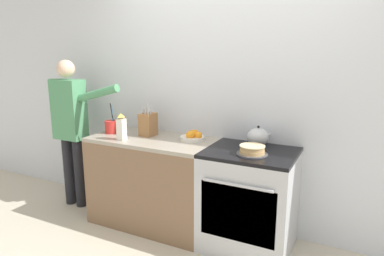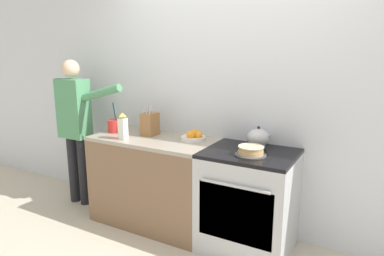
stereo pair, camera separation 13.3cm
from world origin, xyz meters
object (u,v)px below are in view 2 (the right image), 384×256
object	(u,v)px
stove_range	(248,201)
milk_carton	(123,127)
layer_cake	(251,151)
fruit_bowl	(193,136)
knife_block	(150,124)
utensil_crock	(114,126)
person_baker	(75,120)
tea_kettle	(258,138)

from	to	relation	value
stove_range	milk_carton	bearing A→B (deg)	-171.19
stove_range	layer_cake	bearing A→B (deg)	-66.62
fruit_bowl	milk_carton	bearing A→B (deg)	-154.96
stove_range	knife_block	xyz separation A→B (m)	(-1.08, 0.07, 0.56)
knife_block	utensil_crock	size ratio (longest dim) A/B	1.00
fruit_bowl	person_baker	distance (m)	1.41
tea_kettle	knife_block	distance (m)	1.09
layer_cake	person_baker	distance (m)	2.03
layer_cake	tea_kettle	world-z (taller)	tea_kettle
layer_cake	knife_block	world-z (taller)	knife_block
fruit_bowl	stove_range	bearing A→B (deg)	-9.38
stove_range	tea_kettle	distance (m)	0.55
tea_kettle	fruit_bowl	world-z (taller)	tea_kettle
knife_block	person_baker	bearing A→B (deg)	-172.33
utensil_crock	person_baker	world-z (taller)	person_baker
layer_cake	knife_block	distance (m)	1.13
stove_range	utensil_crock	world-z (taller)	utensil_crock
knife_block	fruit_bowl	bearing A→B (deg)	2.82
layer_cake	knife_block	bearing A→B (deg)	171.64
knife_block	person_baker	world-z (taller)	person_baker
tea_kettle	knife_block	world-z (taller)	knife_block
knife_block	stove_range	bearing A→B (deg)	-3.94
layer_cake	person_baker	size ratio (longest dim) A/B	0.16
utensil_crock	layer_cake	bearing A→B (deg)	-2.81
stove_range	milk_carton	world-z (taller)	milk_carton
fruit_bowl	milk_carton	xyz separation A→B (m)	(-0.61, -0.28, 0.08)
layer_cake	utensil_crock	xyz separation A→B (m)	(-1.51, 0.07, 0.03)
layer_cake	person_baker	xyz separation A→B (m)	(-2.03, 0.04, 0.05)
knife_block	person_baker	size ratio (longest dim) A/B	0.19
stove_range	layer_cake	size ratio (longest dim) A/B	3.48
stove_range	person_baker	bearing A→B (deg)	-178.58
utensil_crock	knife_block	bearing A→B (deg)	12.84
stove_range	knife_block	distance (m)	1.21
layer_cake	utensil_crock	world-z (taller)	utensil_crock
tea_kettle	knife_block	xyz separation A→B (m)	(-1.09, -0.11, 0.03)
fruit_bowl	person_baker	xyz separation A→B (m)	(-1.40, -0.15, 0.04)
layer_cake	person_baker	world-z (taller)	person_baker
stove_range	tea_kettle	size ratio (longest dim) A/B	3.80
utensil_crock	milk_carton	world-z (taller)	utensil_crock
layer_cake	tea_kettle	xyz separation A→B (m)	(-0.03, 0.27, 0.04)
milk_carton	person_baker	xyz separation A→B (m)	(-0.79, 0.14, -0.04)
layer_cake	utensil_crock	bearing A→B (deg)	177.19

